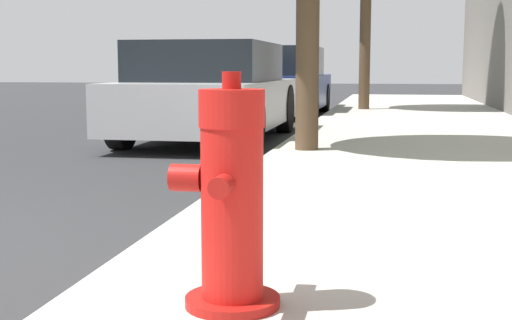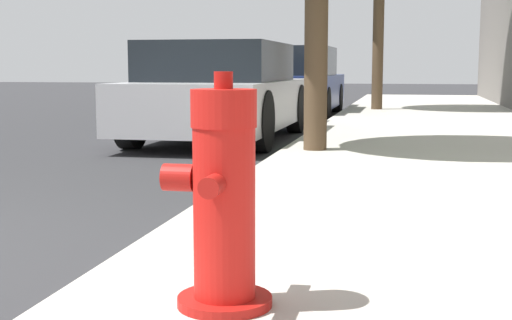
# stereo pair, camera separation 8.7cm
# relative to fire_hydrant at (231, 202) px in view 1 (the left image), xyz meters

# --- Properties ---
(sidewalk_slab) EXTENTS (3.33, 40.00, 0.12)m
(sidewalk_slab) POSITION_rel_fire_hydrant_xyz_m (1.00, 0.36, -0.44)
(sidewalk_slab) COLOR #B7B2A8
(sidewalk_slab) RESTS_ON ground_plane
(fire_hydrant) EXTENTS (0.40, 0.41, 0.84)m
(fire_hydrant) POSITION_rel_fire_hydrant_xyz_m (0.00, 0.00, 0.00)
(fire_hydrant) COLOR #A91511
(fire_hydrant) RESTS_ON sidewalk_slab
(parked_car_near) EXTENTS (1.79, 4.13, 1.30)m
(parked_car_near) POSITION_rel_fire_hydrant_xyz_m (-1.82, 6.83, 0.14)
(parked_car_near) COLOR #B7B7BC
(parked_car_near) RESTS_ON ground_plane
(parked_car_mid) EXTENTS (1.81, 3.91, 1.38)m
(parked_car_mid) POSITION_rel_fire_hydrant_xyz_m (-1.71, 11.98, 0.16)
(parked_car_mid) COLOR navy
(parked_car_mid) RESTS_ON ground_plane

